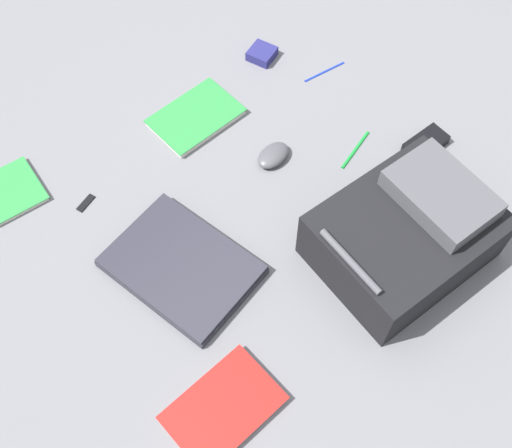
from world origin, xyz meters
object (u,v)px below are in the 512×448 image
computer_mouse (273,155)px  power_brick (426,144)px  usb_stick (86,203)px  book_blue (223,409)px  book_red (196,117)px  pen_black (356,149)px  earbud_pouch (262,54)px  laptop (182,266)px  backpack (406,233)px  pen_blue (325,71)px

computer_mouse → power_brick: bearing=-132.9°
usb_stick → book_blue: bearing=173.0°
book_red → pen_black: bearing=-145.9°
usb_stick → computer_mouse: bearing=-115.6°
earbud_pouch → laptop: bearing=122.5°
laptop → book_blue: (-0.32, 0.15, -0.01)m
backpack → pen_blue: size_ratio=2.97×
backpack → computer_mouse: bearing=5.6°
book_red → usb_stick: size_ratio=4.34×
laptop → pen_black: bearing=-93.2°
laptop → pen_black: (-0.03, -0.57, -0.01)m
laptop → pen_blue: (0.23, -0.72, -0.01)m
computer_mouse → power_brick: (-0.25, -0.33, -0.00)m
power_brick → pen_blue: power_brick is taller
laptop → usb_stick: size_ratio=6.80×
computer_mouse → pen_black: bearing=-131.0°
pen_blue → pen_black: bearing=151.3°
computer_mouse → power_brick: 0.42m
power_brick → pen_blue: bearing=0.9°
power_brick → usb_stick: size_ratio=2.17×
usb_stick → pen_black: bearing=-118.4°
backpack → pen_black: 0.33m
usb_stick → pen_blue: bearing=-96.4°
earbud_pouch → pen_blue: bearing=-150.0°
computer_mouse → usb_stick: size_ratio=1.80×
computer_mouse → pen_blue: bearing=-74.7°
book_red → pen_blue: size_ratio=1.72×
pen_black → usb_stick: (0.35, 0.64, -0.00)m
book_blue → power_brick: size_ratio=1.98×
laptop → power_brick: 0.74m
power_brick → pen_blue: size_ratio=0.86×
laptop → pen_blue: laptop is taller
computer_mouse → pen_blue: computer_mouse is taller
earbud_pouch → usb_stick: size_ratio=1.30×
book_blue → pen_black: 0.78m
earbud_pouch → power_brick: bearing=-169.3°
backpack → book_blue: bearing=90.5°
book_blue → usb_stick: bearing=-7.0°
pen_blue → usb_stick: bearing=83.6°
backpack → laptop: 0.54m
backpack → power_brick: bearing=-60.2°
book_red → pen_black: 0.45m
laptop → usb_stick: 0.32m
laptop → power_brick: (-0.15, -0.72, -0.00)m
pen_black → earbud_pouch: 0.43m
laptop → computer_mouse: 0.40m
laptop → computer_mouse: bearing=-76.2°
book_red → earbud_pouch: (0.05, -0.30, 0.01)m
pen_black → pen_blue: size_ratio=1.03×
book_red → book_blue: book_blue is taller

